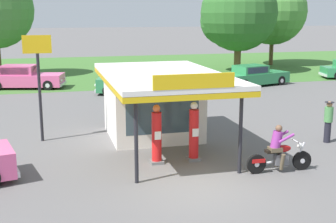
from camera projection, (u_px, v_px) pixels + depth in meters
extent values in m
plane|color=#5B5959|center=(195.00, 187.00, 13.56)|extent=(300.00, 300.00, 0.00)
cube|color=#3D6B2D|center=(94.00, 69.00, 41.91)|extent=(120.00, 24.00, 0.01)
cube|color=silver|center=(152.00, 104.00, 18.98)|extent=(3.57, 3.62, 2.74)
cube|color=#384C56|center=(163.00, 111.00, 17.28)|extent=(2.86, 0.05, 1.75)
cube|color=silver|center=(163.00, 75.00, 16.98)|extent=(4.27, 7.69, 0.16)
cube|color=gold|center=(163.00, 79.00, 17.02)|extent=(4.27, 7.69, 0.18)
cube|color=gold|center=(194.00, 81.00, 13.31)|extent=(2.50, 0.08, 0.44)
cylinder|color=black|center=(241.00, 132.00, 14.46)|extent=(0.12, 0.12, 2.74)
cylinder|color=black|center=(136.00, 140.00, 13.62)|extent=(0.12, 0.12, 2.74)
cube|color=slate|center=(157.00, 162.00, 15.71)|extent=(0.44, 0.44, 0.10)
cylinder|color=red|center=(157.00, 137.00, 15.52)|extent=(0.34, 0.34, 1.69)
cube|color=white|center=(158.00, 136.00, 15.33)|extent=(0.22, 0.02, 0.28)
sphere|color=orange|center=(156.00, 108.00, 15.31)|extent=(0.26, 0.26, 0.26)
cube|color=slate|center=(194.00, 159.00, 16.04)|extent=(0.44, 0.44, 0.10)
cylinder|color=red|center=(194.00, 134.00, 15.84)|extent=(0.34, 0.34, 1.72)
cube|color=white|center=(195.00, 133.00, 15.66)|extent=(0.22, 0.02, 0.28)
sphere|color=white|center=(194.00, 106.00, 15.63)|extent=(0.26, 0.26, 0.26)
cylinder|color=black|center=(302.00, 161.00, 14.99)|extent=(0.64, 0.12, 0.64)
cylinder|color=silver|center=(302.00, 161.00, 14.99)|extent=(0.16, 0.12, 0.16)
cylinder|color=black|center=(256.00, 164.00, 14.63)|extent=(0.64, 0.12, 0.64)
cylinder|color=silver|center=(256.00, 164.00, 14.63)|extent=(0.16, 0.12, 0.16)
ellipsoid|color=#B21414|center=(283.00, 149.00, 14.73)|extent=(0.57, 0.26, 0.24)
cube|color=#59595E|center=(281.00, 159.00, 14.80)|extent=(0.45, 0.25, 0.36)
cube|color=black|center=(273.00, 151.00, 14.67)|extent=(0.49, 0.27, 0.10)
cylinder|color=silver|center=(300.00, 153.00, 14.90)|extent=(0.37, 0.08, 0.71)
cylinder|color=silver|center=(297.00, 142.00, 14.80)|extent=(0.06, 0.70, 0.04)
sphere|color=silver|center=(299.00, 146.00, 14.85)|extent=(0.16, 0.16, 0.16)
cube|color=#B21414|center=(258.00, 160.00, 14.62)|extent=(0.45, 0.19, 0.12)
cylinder|color=silver|center=(267.00, 163.00, 14.87)|extent=(0.71, 0.10, 0.18)
cube|color=brown|center=(275.00, 149.00, 14.67)|extent=(0.41, 0.35, 0.14)
cylinder|color=brown|center=(278.00, 159.00, 14.95)|extent=(0.13, 0.24, 0.56)
cylinder|color=brown|center=(282.00, 162.00, 14.65)|extent=(0.13, 0.24, 0.56)
cylinder|color=#8C338C|center=(277.00, 140.00, 14.61)|extent=(0.42, 0.33, 0.60)
sphere|color=brown|center=(279.00, 128.00, 14.55)|extent=(0.22, 0.22, 0.22)
cylinder|color=#8C338C|center=(281.00, 135.00, 14.84)|extent=(0.54, 0.11, 0.31)
cylinder|color=#8C338C|center=(287.00, 138.00, 14.46)|extent=(0.54, 0.11, 0.31)
cube|color=silver|center=(14.00, 167.00, 14.45)|extent=(0.49, 1.71, 0.18)
cube|color=#E55993|center=(26.00, 80.00, 31.19)|extent=(5.29, 3.07, 0.79)
cube|color=#E55993|center=(18.00, 70.00, 31.03)|extent=(2.55, 2.18, 0.61)
cube|color=#283847|center=(34.00, 70.00, 31.05)|extent=(0.40, 1.48, 0.49)
cube|color=#283847|center=(22.00, 68.00, 31.85)|extent=(1.83, 0.48, 0.46)
cube|color=#283847|center=(14.00, 71.00, 30.21)|extent=(1.83, 0.48, 0.46)
cube|color=silver|center=(63.00, 84.00, 31.29)|extent=(0.56, 1.82, 0.18)
sphere|color=white|center=(65.00, 78.00, 31.83)|extent=(0.18, 0.18, 0.18)
sphere|color=white|center=(61.00, 80.00, 30.61)|extent=(0.18, 0.18, 0.18)
cylinder|color=black|center=(54.00, 81.00, 32.16)|extent=(0.69, 0.35, 0.66)
cylinder|color=silver|center=(54.00, 81.00, 32.16)|extent=(0.34, 0.28, 0.30)
cylinder|color=black|center=(48.00, 85.00, 30.38)|extent=(0.69, 0.35, 0.66)
cylinder|color=silver|center=(48.00, 85.00, 30.38)|extent=(0.34, 0.28, 0.30)
cylinder|color=black|center=(6.00, 81.00, 32.10)|extent=(0.69, 0.35, 0.66)
cylinder|color=silver|center=(6.00, 81.00, 32.10)|extent=(0.34, 0.28, 0.30)
cube|color=silver|center=(323.00, 74.00, 35.96)|extent=(0.55, 1.73, 0.18)
cylinder|color=black|center=(330.00, 73.00, 36.80)|extent=(0.69, 0.36, 0.66)
cylinder|color=silver|center=(330.00, 73.00, 36.80)|extent=(0.34, 0.29, 0.30)
cube|color=#2D844C|center=(134.00, 84.00, 29.08)|extent=(4.96, 3.09, 0.84)
cube|color=#2D844C|center=(140.00, 74.00, 28.93)|extent=(2.23, 2.13, 0.51)
cube|color=#283847|center=(126.00, 74.00, 28.94)|extent=(0.44, 1.47, 0.41)
cube|color=#283847|center=(140.00, 76.00, 28.11)|extent=(1.52, 0.44, 0.39)
cube|color=#283847|center=(141.00, 72.00, 29.75)|extent=(1.52, 0.44, 0.39)
cube|color=silver|center=(98.00, 89.00, 29.16)|extent=(0.60, 1.81, 0.18)
cube|color=silver|center=(171.00, 89.00, 29.12)|extent=(0.60, 1.81, 0.18)
sphere|color=white|center=(96.00, 85.00, 28.48)|extent=(0.18, 0.18, 0.18)
sphere|color=white|center=(99.00, 82.00, 29.69)|extent=(0.18, 0.18, 0.18)
cylinder|color=black|center=(108.00, 91.00, 28.26)|extent=(0.69, 0.37, 0.66)
cylinder|color=silver|center=(108.00, 91.00, 28.26)|extent=(0.34, 0.29, 0.30)
cylinder|color=black|center=(112.00, 86.00, 30.04)|extent=(0.69, 0.37, 0.66)
cylinder|color=silver|center=(112.00, 86.00, 30.04)|extent=(0.34, 0.29, 0.30)
cylinder|color=black|center=(158.00, 91.00, 28.23)|extent=(0.69, 0.37, 0.66)
cylinder|color=silver|center=(158.00, 91.00, 28.23)|extent=(0.34, 0.29, 0.30)
cylinder|color=black|center=(159.00, 86.00, 30.00)|extent=(0.69, 0.37, 0.66)
cylinder|color=silver|center=(159.00, 86.00, 30.00)|extent=(0.34, 0.29, 0.30)
cube|color=#2D844C|center=(255.00, 78.00, 32.31)|extent=(5.27, 3.12, 0.74)
cube|color=#2D844C|center=(251.00, 69.00, 31.92)|extent=(2.49, 2.11, 0.56)
cube|color=#283847|center=(262.00, 68.00, 32.45)|extent=(0.43, 1.35, 0.45)
cube|color=#283847|center=(243.00, 68.00, 32.57)|extent=(1.75, 0.54, 0.42)
cube|color=#283847|center=(258.00, 70.00, 31.28)|extent=(1.75, 0.54, 0.42)
cube|color=silver|center=(281.00, 79.00, 33.63)|extent=(0.59, 1.66, 0.18)
cube|color=silver|center=(227.00, 84.00, 31.09)|extent=(0.59, 1.66, 0.18)
sphere|color=white|center=(276.00, 74.00, 34.05)|extent=(0.18, 0.18, 0.18)
sphere|color=white|center=(287.00, 76.00, 33.10)|extent=(0.18, 0.18, 0.18)
cylinder|color=black|center=(265.00, 78.00, 33.90)|extent=(0.69, 0.38, 0.66)
cylinder|color=silver|center=(265.00, 78.00, 33.90)|extent=(0.35, 0.29, 0.30)
cylinder|color=black|center=(281.00, 81.00, 32.51)|extent=(0.69, 0.38, 0.66)
cylinder|color=silver|center=(281.00, 81.00, 32.51)|extent=(0.35, 0.29, 0.30)
cylinder|color=black|center=(229.00, 81.00, 32.20)|extent=(0.69, 0.38, 0.66)
cylinder|color=silver|center=(229.00, 81.00, 32.20)|extent=(0.35, 0.29, 0.30)
cylinder|color=black|center=(245.00, 84.00, 30.80)|extent=(0.69, 0.38, 0.66)
cylinder|color=silver|center=(245.00, 84.00, 30.80)|extent=(0.35, 0.29, 0.30)
cylinder|color=black|center=(327.00, 132.00, 18.16)|extent=(0.26, 0.26, 0.84)
cylinder|color=#4C8C4C|center=(329.00, 114.00, 18.01)|extent=(0.34, 0.34, 0.60)
sphere|color=#9E704C|center=(330.00, 104.00, 17.92)|extent=(0.23, 0.23, 0.23)
cylinder|color=black|center=(330.00, 102.00, 17.90)|extent=(0.37, 0.37, 0.02)
cylinder|color=brown|center=(237.00, 57.00, 39.38)|extent=(0.58, 0.58, 2.62)
sphere|color=#2D6028|center=(239.00, 13.00, 38.58)|extent=(6.51, 6.51, 6.51)
sphere|color=#2D6028|center=(225.00, 21.00, 39.11)|extent=(4.23, 4.23, 4.23)
cylinder|color=brown|center=(271.00, 51.00, 44.98)|extent=(0.40, 0.40, 2.78)
sphere|color=#4C893D|center=(273.00, 11.00, 44.17)|extent=(6.48, 6.48, 6.48)
sphere|color=#4C893D|center=(266.00, 18.00, 43.59)|extent=(4.55, 4.55, 4.55)
cylinder|color=black|center=(40.00, 98.00, 18.09)|extent=(0.12, 0.12, 3.53)
cube|color=gold|center=(37.00, 44.00, 17.64)|extent=(1.10, 0.08, 0.70)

